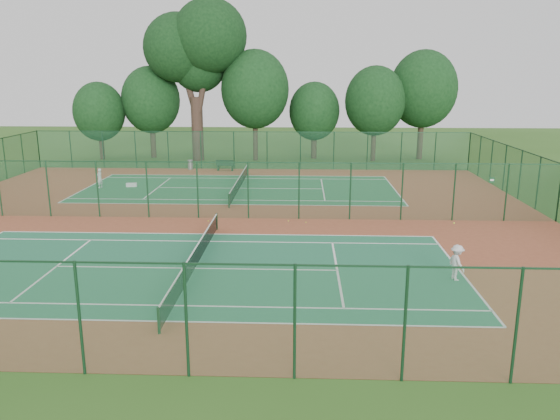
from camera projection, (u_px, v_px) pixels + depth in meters
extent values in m
plane|color=#305B1C|center=(224.00, 218.00, 33.40)|extent=(120.00, 120.00, 0.00)
cube|color=brown|center=(224.00, 218.00, 33.40)|extent=(40.00, 36.00, 0.01)
cube|color=#226B47|center=(195.00, 268.00, 24.67)|extent=(23.77, 10.97, 0.01)
cube|color=#21693A|center=(240.00, 188.00, 42.13)|extent=(23.77, 10.97, 0.01)
cube|color=#1A4E33|center=(250.00, 150.00, 50.44)|extent=(40.00, 0.02, 3.50)
cube|color=#133420|center=(250.00, 132.00, 50.03)|extent=(40.00, 0.05, 0.05)
cube|color=#1C542E|center=(133.00, 320.00, 15.53)|extent=(40.00, 0.02, 3.50)
cube|color=#143820|center=(129.00, 263.00, 15.11)|extent=(40.00, 0.05, 0.05)
cube|color=#184827|center=(559.00, 193.00, 32.19)|extent=(0.02, 36.00, 3.50)
cube|color=#174627|center=(223.00, 190.00, 32.98)|extent=(40.00, 0.02, 3.50)
cube|color=#153B21|center=(222.00, 162.00, 32.57)|extent=(40.00, 0.05, 0.05)
cylinder|color=#11311B|center=(159.00, 321.00, 18.35)|extent=(0.10, 0.10, 0.97)
cylinder|color=#11311B|center=(217.00, 221.00, 30.76)|extent=(0.10, 0.10, 0.97)
cube|color=black|center=(195.00, 259.00, 24.56)|extent=(0.02, 12.80, 0.85)
cube|color=white|center=(195.00, 249.00, 24.45)|extent=(0.04, 12.80, 0.06)
cylinder|color=#14381F|center=(229.00, 201.00, 35.81)|extent=(0.10, 0.10, 0.97)
cylinder|color=#14381F|center=(248.00, 168.00, 48.22)|extent=(0.10, 0.10, 0.97)
cube|color=black|center=(240.00, 182.00, 42.01)|extent=(0.02, 12.80, 0.85)
cube|color=silver|center=(240.00, 177.00, 41.91)|extent=(0.04, 12.80, 0.06)
imported|color=silver|center=(457.00, 262.00, 23.11)|extent=(0.86, 1.13, 1.55)
imported|color=silver|center=(100.00, 178.00, 42.11)|extent=(0.51, 0.63, 1.51)
cylinder|color=gray|center=(190.00, 165.00, 50.58)|extent=(0.59, 0.59, 0.86)
cube|color=black|center=(218.00, 168.00, 49.95)|extent=(0.12, 0.44, 0.49)
cube|color=black|center=(232.00, 168.00, 49.79)|extent=(0.12, 0.44, 0.49)
cube|color=black|center=(225.00, 165.00, 49.81)|extent=(1.67, 0.60, 0.05)
cube|color=black|center=(225.00, 163.00, 49.54)|extent=(1.64, 0.19, 0.49)
cube|color=silver|center=(132.00, 185.00, 42.68)|extent=(0.84, 0.42, 0.30)
sphere|color=gold|center=(306.00, 222.00, 32.30)|extent=(0.07, 0.07, 0.07)
sphere|color=yellow|center=(288.00, 221.00, 32.61)|extent=(0.07, 0.07, 0.07)
sphere|color=#CDD832|center=(208.00, 221.00, 32.58)|extent=(0.07, 0.07, 0.07)
cylinder|color=#35241D|center=(197.00, 129.00, 55.38)|extent=(1.17, 1.17, 6.37)
cylinder|color=#35241D|center=(187.00, 81.00, 54.58)|extent=(2.16, 0.64, 6.34)
cylinder|color=#35241D|center=(205.00, 77.00, 53.91)|extent=(2.02, 0.59, 6.87)
sphere|color=black|center=(178.00, 48.00, 53.84)|extent=(6.80, 6.80, 6.80)
sphere|color=black|center=(210.00, 36.00, 52.94)|extent=(7.22, 7.22, 7.22)
sphere|color=black|center=(199.00, 64.00, 54.67)|extent=(5.52, 5.52, 5.52)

